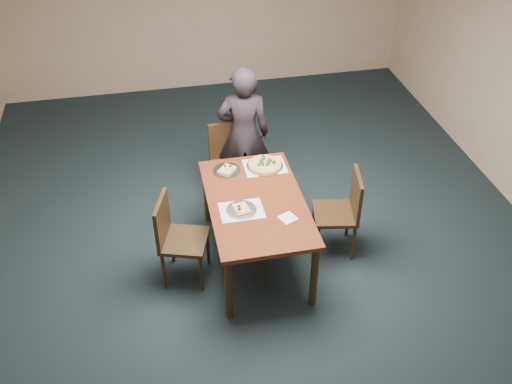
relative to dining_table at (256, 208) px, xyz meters
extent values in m
plane|color=black|center=(0.04, -0.05, -0.66)|extent=(8.00, 8.00, 0.00)
cube|color=#501E10|center=(0.00, 0.00, 0.07)|extent=(0.90, 1.50, 0.04)
cylinder|color=black|center=(-0.39, -0.69, -0.31)|extent=(0.07, 0.07, 0.70)
cylinder|color=black|center=(-0.39, 0.69, -0.31)|extent=(0.07, 0.07, 0.70)
cylinder|color=black|center=(0.39, -0.69, -0.31)|extent=(0.07, 0.07, 0.70)
cylinder|color=black|center=(0.39, 0.69, -0.31)|extent=(0.07, 0.07, 0.70)
cube|color=black|center=(-0.06, 1.02, -0.21)|extent=(0.46, 0.46, 0.04)
cylinder|color=black|center=(-0.22, 0.83, -0.44)|extent=(0.04, 0.04, 0.43)
cylinder|color=black|center=(-0.25, 1.18, -0.44)|extent=(0.04, 0.04, 0.43)
cylinder|color=black|center=(0.14, 0.86, -0.44)|extent=(0.04, 0.04, 0.43)
cylinder|color=black|center=(0.11, 1.22, -0.44)|extent=(0.04, 0.04, 0.43)
cube|color=black|center=(-0.08, 1.21, 0.03)|extent=(0.42, 0.08, 0.44)
cube|color=black|center=(-0.71, -0.09, -0.21)|extent=(0.53, 0.53, 0.04)
cylinder|color=black|center=(-0.59, -0.32, -0.44)|extent=(0.04, 0.04, 0.43)
cylinder|color=black|center=(-0.93, -0.21, -0.44)|extent=(0.04, 0.04, 0.43)
cylinder|color=black|center=(-0.48, 0.03, -0.44)|extent=(0.04, 0.04, 0.43)
cylinder|color=black|center=(-0.82, 0.14, -0.44)|extent=(0.04, 0.04, 0.43)
cube|color=black|center=(-0.89, -0.03, 0.03)|extent=(0.16, 0.41, 0.44)
cube|color=black|center=(0.80, 0.01, -0.21)|extent=(0.49, 0.49, 0.04)
cylinder|color=black|center=(0.66, 0.22, -0.44)|extent=(0.04, 0.04, 0.43)
cylinder|color=black|center=(1.01, 0.15, -0.44)|extent=(0.04, 0.04, 0.43)
cylinder|color=black|center=(0.59, -0.14, -0.44)|extent=(0.04, 0.04, 0.43)
cylinder|color=black|center=(0.95, -0.20, -0.44)|extent=(0.04, 0.04, 0.43)
cube|color=black|center=(0.99, -0.03, 0.03)|extent=(0.11, 0.42, 0.44)
imported|color=black|center=(0.10, 1.13, 0.13)|extent=(0.62, 0.46, 1.58)
cube|color=white|center=(0.20, 0.53, 0.09)|extent=(0.42, 0.32, 0.00)
cube|color=white|center=(-0.16, -0.12, 0.09)|extent=(0.40, 0.30, 0.00)
cylinder|color=silver|center=(0.20, 0.53, 0.10)|extent=(0.37, 0.37, 0.01)
cylinder|color=tan|center=(0.20, 0.53, 0.12)|extent=(0.33, 0.33, 0.02)
cylinder|color=#FFE385|center=(0.20, 0.53, 0.13)|extent=(0.30, 0.30, 0.01)
sphere|color=#193D12|center=(0.17, 0.52, 0.14)|extent=(0.03, 0.03, 0.03)
sphere|color=#193D12|center=(0.26, 0.56, 0.15)|extent=(0.04, 0.04, 0.04)
sphere|color=#193D12|center=(0.21, 0.60, 0.14)|extent=(0.03, 0.03, 0.03)
sphere|color=#193D12|center=(0.13, 0.50, 0.14)|extent=(0.03, 0.03, 0.03)
sphere|color=#193D12|center=(0.29, 0.51, 0.15)|extent=(0.04, 0.04, 0.04)
sphere|color=#193D12|center=(0.18, 0.57, 0.15)|extent=(0.04, 0.04, 0.04)
sphere|color=#193D12|center=(0.17, 0.52, 0.14)|extent=(0.04, 0.04, 0.04)
sphere|color=#193D12|center=(0.21, 0.64, 0.14)|extent=(0.03, 0.03, 0.03)
sphere|color=#193D12|center=(0.25, 0.53, 0.14)|extent=(0.03, 0.03, 0.03)
sphere|color=#193D12|center=(0.24, 0.54, 0.14)|extent=(0.03, 0.03, 0.03)
sphere|color=#193D12|center=(0.22, 0.49, 0.15)|extent=(0.04, 0.04, 0.04)
sphere|color=#193D12|center=(0.16, 0.56, 0.14)|extent=(0.03, 0.03, 0.03)
sphere|color=#193D12|center=(0.17, 0.48, 0.14)|extent=(0.03, 0.03, 0.03)
cylinder|color=silver|center=(-0.16, -0.12, 0.10)|extent=(0.28, 0.28, 0.01)
cube|color=tan|center=(-0.16, -0.12, 0.11)|extent=(0.16, 0.19, 0.02)
cube|color=#FFE385|center=(-0.16, -0.12, 0.12)|extent=(0.12, 0.16, 0.01)
sphere|color=#193D12|center=(-0.18, -0.14, 0.14)|extent=(0.03, 0.03, 0.03)
sphere|color=#193D12|center=(-0.18, -0.10, 0.14)|extent=(0.03, 0.03, 0.03)
cylinder|color=silver|center=(-0.19, 0.53, 0.10)|extent=(0.28, 0.28, 0.01)
cube|color=tan|center=(-0.19, 0.53, 0.11)|extent=(0.21, 0.21, 0.02)
cube|color=#FFE385|center=(-0.19, 0.53, 0.12)|extent=(0.17, 0.17, 0.01)
sphere|color=#193D12|center=(-0.20, 0.57, 0.13)|extent=(0.03, 0.03, 0.03)
sphere|color=#193D12|center=(-0.15, 0.56, 0.13)|extent=(0.03, 0.03, 0.03)
cube|color=white|center=(0.23, -0.31, 0.09)|extent=(0.18, 0.18, 0.01)
camera|label=1|loc=(-0.86, -4.12, 3.40)|focal=40.00mm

